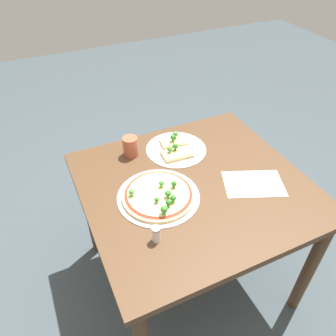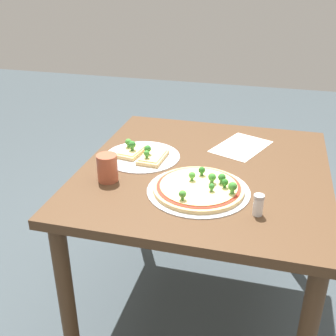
{
  "view_description": "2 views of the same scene",
  "coord_description": "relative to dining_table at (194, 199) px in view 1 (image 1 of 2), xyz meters",
  "views": [
    {
      "loc": [
        0.58,
        0.97,
        1.79
      ],
      "look_at": [
        0.08,
        -0.13,
        0.77
      ],
      "focal_mm": 35.0,
      "sensor_mm": 36.0,
      "label": 1
    },
    {
      "loc": [
        1.48,
        0.24,
        1.5
      ],
      "look_at": [
        0.08,
        -0.13,
        0.77
      ],
      "focal_mm": 45.0,
      "sensor_mm": 36.0,
      "label": 2
    }
  ],
  "objects": [
    {
      "name": "condiment_shaker",
      "position": [
        0.29,
        0.22,
        0.14
      ],
      "size": [
        0.03,
        0.03,
        0.07
      ],
      "color": "silver",
      "rests_on": "dining_table"
    },
    {
      "name": "paper_menu",
      "position": [
        -0.25,
        0.12,
        0.1
      ],
      "size": [
        0.32,
        0.27,
        0.0
      ],
      "primitive_type": "cube",
      "rotation": [
        0.0,
        0.0,
        -0.39
      ],
      "color": "white",
      "rests_on": "dining_table"
    },
    {
      "name": "pizza_tray_whole",
      "position": [
        0.19,
        0.01,
        0.12
      ],
      "size": [
        0.37,
        0.37,
        0.07
      ],
      "color": "silver",
      "rests_on": "dining_table"
    },
    {
      "name": "pizza_tray_slice",
      "position": [
        -0.03,
        -0.27,
        0.12
      ],
      "size": [
        0.32,
        0.32,
        0.07
      ],
      "color": "silver",
      "rests_on": "dining_table"
    },
    {
      "name": "drinking_cup",
      "position": [
        0.19,
        -0.33,
        0.15
      ],
      "size": [
        0.08,
        0.08,
        0.1
      ],
      "primitive_type": "cylinder",
      "color": "#AD5138",
      "rests_on": "dining_table"
    },
    {
      "name": "ground_plane",
      "position": [
        0.0,
        0.0,
        -0.65
      ],
      "size": [
        8.0,
        8.0,
        0.0
      ],
      "primitive_type": "plane",
      "color": "#3D474C"
    },
    {
      "name": "dining_table",
      "position": [
        0.0,
        0.0,
        0.0
      ],
      "size": [
        1.02,
        0.96,
        0.75
      ],
      "color": "#4C331E",
      "rests_on": "ground_plane"
    }
  ]
}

